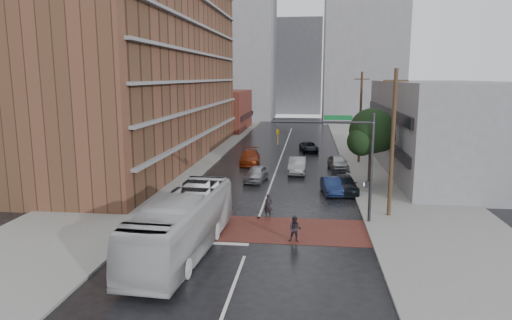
% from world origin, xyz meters
% --- Properties ---
extents(ground, '(160.00, 160.00, 0.00)m').
position_xyz_m(ground, '(0.00, 0.00, 0.00)').
color(ground, black).
rests_on(ground, ground).
extents(crosswalk, '(14.00, 5.00, 0.02)m').
position_xyz_m(crosswalk, '(0.00, 0.50, 0.01)').
color(crosswalk, maroon).
rests_on(crosswalk, ground).
extents(sidewalk_west, '(9.00, 90.00, 0.15)m').
position_xyz_m(sidewalk_west, '(-11.50, 25.00, 0.07)').
color(sidewalk_west, gray).
rests_on(sidewalk_west, ground).
extents(sidewalk_east, '(9.00, 90.00, 0.15)m').
position_xyz_m(sidewalk_east, '(11.50, 25.00, 0.07)').
color(sidewalk_east, gray).
rests_on(sidewalk_east, ground).
extents(apartment_block, '(10.00, 44.00, 28.00)m').
position_xyz_m(apartment_block, '(-14.00, 24.00, 14.00)').
color(apartment_block, brown).
rests_on(apartment_block, ground).
extents(storefront_west, '(8.00, 16.00, 7.00)m').
position_xyz_m(storefront_west, '(-12.00, 54.00, 3.50)').
color(storefront_west, maroon).
rests_on(storefront_west, ground).
extents(building_east, '(11.00, 26.00, 9.00)m').
position_xyz_m(building_east, '(16.50, 20.00, 4.50)').
color(building_east, gray).
rests_on(building_east, ground).
extents(distant_tower_west, '(18.00, 16.00, 32.00)m').
position_xyz_m(distant_tower_west, '(-14.00, 78.00, 16.00)').
color(distant_tower_west, gray).
rests_on(distant_tower_west, ground).
extents(distant_tower_east, '(16.00, 14.00, 36.00)m').
position_xyz_m(distant_tower_east, '(14.00, 72.00, 18.00)').
color(distant_tower_east, gray).
rests_on(distant_tower_east, ground).
extents(distant_tower_center, '(12.00, 10.00, 24.00)m').
position_xyz_m(distant_tower_center, '(0.00, 95.00, 12.00)').
color(distant_tower_center, gray).
rests_on(distant_tower_center, ground).
extents(street_tree, '(4.20, 4.10, 6.90)m').
position_xyz_m(street_tree, '(8.52, 12.03, 4.73)').
color(street_tree, '#332319').
rests_on(street_tree, ground).
extents(signal_mast, '(6.50, 0.30, 7.20)m').
position_xyz_m(signal_mast, '(5.85, 2.50, 4.73)').
color(signal_mast, '#2D2D33').
rests_on(signal_mast, ground).
extents(utility_pole_near, '(1.60, 0.26, 10.00)m').
position_xyz_m(utility_pole_near, '(8.80, 4.00, 5.14)').
color(utility_pole_near, '#473321').
rests_on(utility_pole_near, ground).
extents(utility_pole_far, '(1.60, 0.26, 10.00)m').
position_xyz_m(utility_pole_far, '(8.80, 24.00, 5.14)').
color(utility_pole_far, '#473321').
rests_on(utility_pole_far, ground).
extents(transit_bus, '(3.41, 11.89, 3.27)m').
position_xyz_m(transit_bus, '(-3.39, -3.88, 1.64)').
color(transit_bus, '#B9B9BB').
rests_on(transit_bus, ground).
extents(pedestrian_a, '(0.65, 0.48, 1.62)m').
position_xyz_m(pedestrian_a, '(0.63, 3.00, 0.81)').
color(pedestrian_a, black).
rests_on(pedestrian_a, ground).
extents(pedestrian_b, '(0.79, 0.64, 1.54)m').
position_xyz_m(pedestrian_b, '(2.60, -1.50, 0.77)').
color(pedestrian_b, black).
rests_on(pedestrian_b, ground).
extents(car_travel_a, '(2.30, 4.37, 1.42)m').
position_xyz_m(car_travel_a, '(-1.44, 13.86, 0.71)').
color(car_travel_a, '#A1A3A9').
rests_on(car_travel_a, ground).
extents(car_travel_b, '(1.68, 4.74, 1.56)m').
position_xyz_m(car_travel_b, '(2.16, 17.80, 0.78)').
color(car_travel_b, '#969A9D').
rests_on(car_travel_b, ground).
extents(car_travel_c, '(2.64, 5.49, 1.54)m').
position_xyz_m(car_travel_c, '(-3.12, 22.05, 0.77)').
color(car_travel_c, maroon).
rests_on(car_travel_c, ground).
extents(suv_travel, '(2.71, 4.69, 1.23)m').
position_xyz_m(suv_travel, '(3.28, 31.18, 0.62)').
color(suv_travel, black).
rests_on(suv_travel, ground).
extents(car_parked_near, '(1.85, 4.10, 1.30)m').
position_xyz_m(car_parked_near, '(5.20, 10.00, 0.65)').
color(car_parked_near, '#132045').
rests_on(car_parked_near, ground).
extents(car_parked_mid, '(2.24, 4.78, 1.35)m').
position_xyz_m(car_parked_mid, '(6.30, 10.61, 0.67)').
color(car_parked_mid, black).
rests_on(car_parked_mid, ground).
extents(car_parked_far, '(2.30, 4.49, 1.46)m').
position_xyz_m(car_parked_far, '(6.30, 20.24, 0.73)').
color(car_parked_far, '#9EA1A5').
rests_on(car_parked_far, ground).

